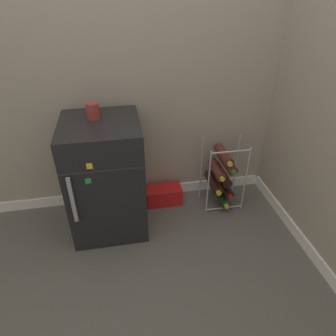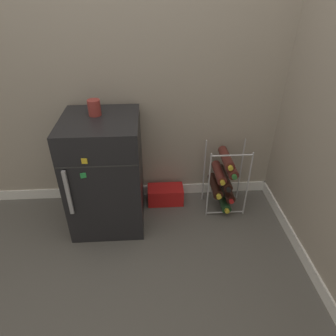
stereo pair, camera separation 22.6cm
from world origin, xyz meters
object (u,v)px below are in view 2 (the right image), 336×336
(fridge_top_cup, at_px, (94,108))
(mini_fridge, at_px, (106,173))
(soda_box, at_px, (165,195))
(wine_rack, at_px, (223,179))

(fridge_top_cup, bearing_deg, mini_fridge, -66.37)
(mini_fridge, height_order, soda_box, mini_fridge)
(mini_fridge, xyz_separation_m, fridge_top_cup, (-0.03, 0.07, 0.48))
(wine_rack, relative_size, fridge_top_cup, 5.42)
(mini_fridge, bearing_deg, soda_box, 21.03)
(mini_fridge, distance_m, fridge_top_cup, 0.49)
(mini_fridge, bearing_deg, fridge_top_cup, 113.63)
(mini_fridge, xyz_separation_m, wine_rack, (0.91, 0.08, -0.15))
(mini_fridge, distance_m, wine_rack, 0.93)
(wine_rack, distance_m, soda_box, 0.51)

